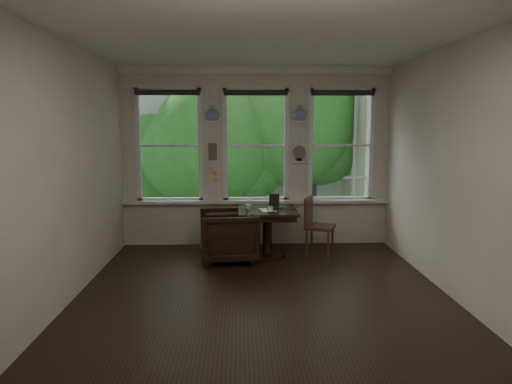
{
  "coord_description": "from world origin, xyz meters",
  "views": [
    {
      "loc": [
        -0.27,
        -5.5,
        2.04
      ],
      "look_at": [
        -0.04,
        0.9,
        1.1
      ],
      "focal_mm": 32.0,
      "sensor_mm": 36.0,
      "label": 1
    }
  ],
  "objects_px": {
    "table": "(267,233)",
    "side_chair_right": "(320,226)",
    "laptop": "(288,208)",
    "armchair_left": "(228,236)",
    "mug": "(248,207)"
  },
  "relations": [
    {
      "from": "armchair_left",
      "to": "side_chair_right",
      "type": "relative_size",
      "value": 0.93
    },
    {
      "from": "mug",
      "to": "table",
      "type": "bearing_deg",
      "value": 7.51
    },
    {
      "from": "side_chair_right",
      "to": "laptop",
      "type": "height_order",
      "value": "side_chair_right"
    },
    {
      "from": "table",
      "to": "side_chair_right",
      "type": "relative_size",
      "value": 0.98
    },
    {
      "from": "table",
      "to": "armchair_left",
      "type": "bearing_deg",
      "value": -161.66
    },
    {
      "from": "side_chair_right",
      "to": "table",
      "type": "bearing_deg",
      "value": 117.21
    },
    {
      "from": "table",
      "to": "armchair_left",
      "type": "xyz_separation_m",
      "value": [
        -0.6,
        -0.2,
        0.01
      ]
    },
    {
      "from": "mug",
      "to": "laptop",
      "type": "bearing_deg",
      "value": 7.82
    },
    {
      "from": "laptop",
      "to": "side_chair_right",
      "type": "bearing_deg",
      "value": 21.84
    },
    {
      "from": "laptop",
      "to": "mug",
      "type": "distance_m",
      "value": 0.63
    },
    {
      "from": "armchair_left",
      "to": "laptop",
      "type": "bearing_deg",
      "value": 99.07
    },
    {
      "from": "side_chair_right",
      "to": "mug",
      "type": "xyz_separation_m",
      "value": [
        -1.14,
        -0.11,
        0.34
      ]
    },
    {
      "from": "laptop",
      "to": "mug",
      "type": "xyz_separation_m",
      "value": [
        -0.63,
        -0.09,
        0.03
      ]
    },
    {
      "from": "armchair_left",
      "to": "laptop",
      "type": "distance_m",
      "value": 1.03
    },
    {
      "from": "armchair_left",
      "to": "laptop",
      "type": "relative_size",
      "value": 2.73
    }
  ]
}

